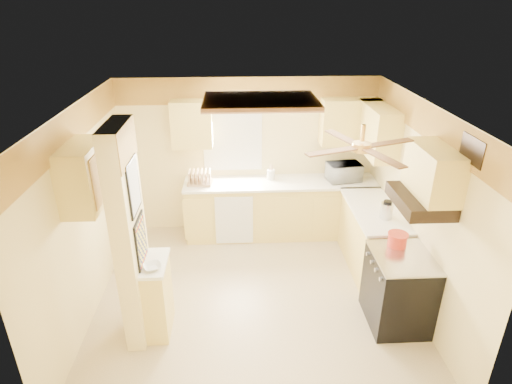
{
  "coord_description": "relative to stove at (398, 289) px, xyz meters",
  "views": [
    {
      "loc": [
        -0.21,
        -4.53,
        3.6
      ],
      "look_at": [
        0.04,
        0.35,
        1.34
      ],
      "focal_mm": 30.0,
      "sensor_mm": 36.0,
      "label": 1
    }
  ],
  "objects": [
    {
      "name": "floor",
      "position": [
        -1.67,
        0.55,
        -0.46
      ],
      "size": [
        4.0,
        4.0,
        0.0
      ],
      "primitive_type": "plane",
      "color": "beige",
      "rests_on": "ground"
    },
    {
      "name": "ceiling",
      "position": [
        -1.67,
        0.55,
        2.04
      ],
      "size": [
        4.0,
        4.0,
        0.0
      ],
      "primitive_type": "plane",
      "rotation": [
        3.14,
        0.0,
        0.0
      ],
      "color": "white",
      "rests_on": "wall_back"
    },
    {
      "name": "wall_back",
      "position": [
        -1.67,
        2.45,
        0.79
      ],
      "size": [
        4.0,
        0.0,
        4.0
      ],
      "primitive_type": "plane",
      "rotation": [
        1.57,
        0.0,
        0.0
      ],
      "color": "#F7E097",
      "rests_on": "floor"
    },
    {
      "name": "wall_front",
      "position": [
        -1.67,
        -1.35,
        0.79
      ],
      "size": [
        4.0,
        0.0,
        4.0
      ],
      "primitive_type": "plane",
      "rotation": [
        -1.57,
        0.0,
        0.0
      ],
      "color": "#F7E097",
      "rests_on": "floor"
    },
    {
      "name": "wall_left",
      "position": [
        -3.67,
        0.55,
        0.79
      ],
      "size": [
        0.0,
        3.8,
        3.8
      ],
      "primitive_type": "plane",
      "rotation": [
        1.57,
        0.0,
        1.57
      ],
      "color": "#F7E097",
      "rests_on": "floor"
    },
    {
      "name": "wall_right",
      "position": [
        0.33,
        0.55,
        0.79
      ],
      "size": [
        0.0,
        3.8,
        3.8
      ],
      "primitive_type": "plane",
      "rotation": [
        1.57,
        0.0,
        -1.57
      ],
      "color": "#F7E097",
      "rests_on": "floor"
    },
    {
      "name": "wallpaper_border",
      "position": [
        -1.67,
        2.43,
        1.84
      ],
      "size": [
        4.0,
        0.02,
        0.4
      ],
      "primitive_type": "cube",
      "color": "#F1B747",
      "rests_on": "wall_back"
    },
    {
      "name": "partition_column",
      "position": [
        -3.02,
        0.0,
        0.79
      ],
      "size": [
        0.2,
        0.7,
        2.5
      ],
      "primitive_type": "cube",
      "color": "#F7E097",
      "rests_on": "floor"
    },
    {
      "name": "partition_ledge",
      "position": [
        -2.8,
        0.0,
        -0.01
      ],
      "size": [
        0.25,
        0.55,
        0.9
      ],
      "primitive_type": "cube",
      "color": "#F0D475",
      "rests_on": "floor"
    },
    {
      "name": "ledge_top",
      "position": [
        -2.8,
        0.0,
        0.46
      ],
      "size": [
        0.28,
        0.58,
        0.04
      ],
      "primitive_type": "cube",
      "color": "white",
      "rests_on": "partition_ledge"
    },
    {
      "name": "lower_cabinets_back",
      "position": [
        -1.17,
        2.15,
        -0.01
      ],
      "size": [
        3.0,
        0.6,
        0.9
      ],
      "primitive_type": "cube",
      "color": "#F0D475",
      "rests_on": "floor"
    },
    {
      "name": "lower_cabinets_right",
      "position": [
        0.03,
        1.15,
        -0.01
      ],
      "size": [
        0.6,
        1.4,
        0.9
      ],
      "primitive_type": "cube",
      "color": "#F0D475",
      "rests_on": "floor"
    },
    {
      "name": "countertop_back",
      "position": [
        -1.17,
        2.14,
        0.46
      ],
      "size": [
        3.04,
        0.64,
        0.04
      ],
      "primitive_type": "cube",
      "color": "white",
      "rests_on": "lower_cabinets_back"
    },
    {
      "name": "countertop_right",
      "position": [
        0.02,
        1.15,
        0.46
      ],
      "size": [
        0.64,
        1.44,
        0.04
      ],
      "primitive_type": "cube",
      "color": "white",
      "rests_on": "lower_cabinets_right"
    },
    {
      "name": "dishwasher_panel",
      "position": [
        -1.92,
        1.84,
        -0.03
      ],
      "size": [
        0.58,
        0.02,
        0.8
      ],
      "primitive_type": "cube",
      "color": "white",
      "rests_on": "lower_cabinets_back"
    },
    {
      "name": "window",
      "position": [
        -1.92,
        2.44,
        1.09
      ],
      "size": [
        0.92,
        0.02,
        1.02
      ],
      "color": "white",
      "rests_on": "wall_back"
    },
    {
      "name": "upper_cab_back_left",
      "position": [
        -2.52,
        2.27,
        1.39
      ],
      "size": [
        0.6,
        0.35,
        0.7
      ],
      "primitive_type": "cube",
      "color": "#F0D475",
      "rests_on": "wall_back"
    },
    {
      "name": "upper_cab_back_right",
      "position": [
        -0.12,
        2.27,
        1.39
      ],
      "size": [
        0.9,
        0.35,
        0.7
      ],
      "primitive_type": "cube",
      "color": "#F0D475",
      "rests_on": "wall_back"
    },
    {
      "name": "upper_cab_right",
      "position": [
        0.16,
        1.8,
        1.39
      ],
      "size": [
        0.35,
        1.0,
        0.7
      ],
      "primitive_type": "cube",
      "color": "#F0D475",
      "rests_on": "wall_right"
    },
    {
      "name": "upper_cab_left_wall",
      "position": [
        -3.49,
        0.3,
        1.39
      ],
      "size": [
        0.35,
        0.75,
        0.7
      ],
      "primitive_type": "cube",
      "color": "#F0D475",
      "rests_on": "wall_left"
    },
    {
      "name": "upper_cab_over_stove",
      "position": [
        0.16,
        0.0,
        1.49
      ],
      "size": [
        0.35,
        0.76,
        0.52
      ],
      "primitive_type": "cube",
      "color": "#F0D475",
      "rests_on": "wall_right"
    },
    {
      "name": "stove",
      "position": [
        0.0,
        0.0,
        0.0
      ],
      "size": [
        0.68,
        0.77,
        0.92
      ],
      "color": "black",
      "rests_on": "floor"
    },
    {
      "name": "range_hood",
      "position": [
        0.07,
        0.0,
        1.16
      ],
      "size": [
        0.5,
        0.76,
        0.14
      ],
      "primitive_type": "cube",
      "color": "black",
      "rests_on": "upper_cab_over_stove"
    },
    {
      "name": "poster_menu",
      "position": [
        -2.91,
        0.0,
        1.39
      ],
      "size": [
        0.02,
        0.42,
        0.57
      ],
      "color": "black",
      "rests_on": "partition_column"
    },
    {
      "name": "poster_nashville",
      "position": [
        -2.91,
        0.0,
        0.74
      ],
      "size": [
        0.02,
        0.42,
        0.57
      ],
      "color": "black",
      "rests_on": "partition_column"
    },
    {
      "name": "ceiling_light_panel",
      "position": [
        -1.57,
        1.05,
        2.0
      ],
      "size": [
        1.35,
        0.95,
        0.06
      ],
      "color": "brown",
      "rests_on": "ceiling"
    },
    {
      "name": "ceiling_fan",
      "position": [
        -0.67,
        -0.15,
        1.83
      ],
      "size": [
        1.15,
        1.15,
        0.26
      ],
      "color": "gold",
      "rests_on": "ceiling"
    },
    {
      "name": "vent_grate",
      "position": [
        0.31,
        -0.35,
        1.84
      ],
      "size": [
        0.02,
        0.4,
        0.25
      ],
      "primitive_type": "cube",
      "color": "black",
      "rests_on": "wall_right"
    },
    {
      "name": "microwave",
      "position": [
        -0.18,
        2.15,
        0.62
      ],
      "size": [
        0.56,
        0.42,
        0.28
      ],
      "primitive_type": "imported",
      "rotation": [
        0.0,
        0.0,
        3.3
      ],
      "color": "white",
      "rests_on": "countertop_back"
    },
    {
      "name": "bowl",
      "position": [
        -2.79,
        -0.13,
        0.5
      ],
      "size": [
        0.25,
        0.25,
        0.05
      ],
      "primitive_type": "imported",
      "rotation": [
        0.0,
        0.0,
        0.41
      ],
      "color": "white",
      "rests_on": "ledge_top"
    },
    {
      "name": "dutch_oven",
      "position": [
        0.0,
        0.24,
        0.54
      ],
      "size": [
        0.24,
        0.24,
        0.16
      ],
      "color": "red",
      "rests_on": "stove"
    },
    {
      "name": "kettle",
      "position": [
        0.08,
        0.87,
        0.6
      ],
      "size": [
        0.16,
        0.16,
        0.25
      ],
      "color": "silver",
      "rests_on": "countertop_right"
    },
    {
      "name": "dish_rack",
      "position": [
        -2.44,
        2.12,
        0.56
      ],
      "size": [
        0.39,
        0.3,
        0.21
      ],
      "color": "tan",
      "rests_on": "countertop_back"
    },
    {
      "name": "utensil_crock",
      "position": [
        -1.32,
        2.25,
        0.56
      ],
      "size": [
        0.12,
        0.12,
        0.25
      ],
      "color": "white",
      "rests_on": "countertop_back"
    }
  ]
}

